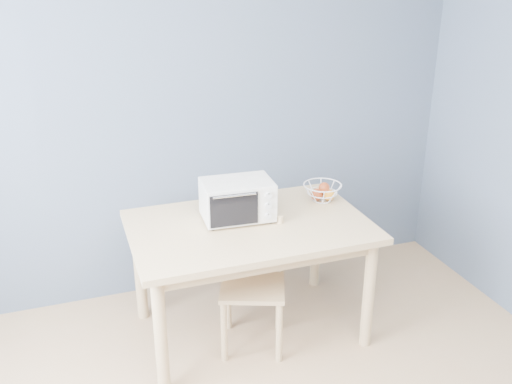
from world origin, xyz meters
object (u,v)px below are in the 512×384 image
object	(u,v)px
fruit_basket	(322,192)
dining_chair	(253,285)
dining_table	(250,239)
toaster_oven	(235,200)

from	to	relation	value
fruit_basket	dining_chair	bearing A→B (deg)	-153.96
dining_table	toaster_oven	xyz separation A→B (m)	(-0.06, 0.09, 0.23)
dining_table	dining_chair	world-z (taller)	dining_chair
dining_table	fruit_basket	distance (m)	0.60
fruit_basket	toaster_oven	bearing A→B (deg)	-171.88
dining_table	toaster_oven	bearing A→B (deg)	126.17
dining_table	fruit_basket	world-z (taller)	fruit_basket
dining_table	toaster_oven	size ratio (longest dim) A/B	3.27
dining_table	dining_chair	size ratio (longest dim) A/B	1.76
dining_table	toaster_oven	distance (m)	0.25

